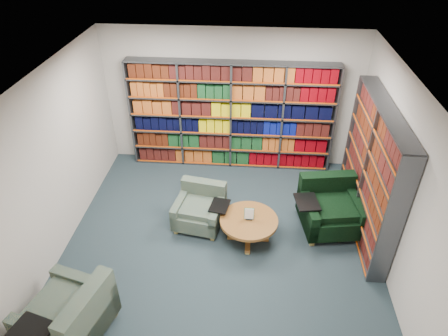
# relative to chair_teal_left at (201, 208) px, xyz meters

# --- Properties ---
(room_shell) EXTENTS (5.02, 5.02, 2.82)m
(room_shell) POSITION_rel_chair_teal_left_xyz_m (0.39, -0.46, 1.11)
(room_shell) COLOR black
(room_shell) RESTS_ON ground
(bookshelf_back) EXTENTS (4.00, 0.28, 2.20)m
(bookshelf_back) POSITION_rel_chair_teal_left_xyz_m (0.39, 1.88, 0.81)
(bookshelf_back) COLOR #47494F
(bookshelf_back) RESTS_ON ground
(bookshelf_right) EXTENTS (0.28, 2.50, 2.20)m
(bookshelf_right) POSITION_rel_chair_teal_left_xyz_m (2.73, 0.14, 0.81)
(bookshelf_right) COLOR #47494F
(bookshelf_right) RESTS_ON ground
(chair_teal_left) EXTENTS (0.98, 0.90, 0.71)m
(chair_teal_left) POSITION_rel_chair_teal_left_xyz_m (0.00, 0.00, 0.00)
(chair_teal_left) COLOR #022233
(chair_teal_left) RESTS_ON ground
(chair_green_right) EXTENTS (1.19, 1.08, 0.86)m
(chair_green_right) POSITION_rel_chair_teal_left_xyz_m (2.17, 0.11, 0.06)
(chair_green_right) COLOR black
(chair_green_right) RESTS_ON ground
(chair_teal_front) EXTENTS (1.16, 1.23, 0.86)m
(chair_teal_front) POSITION_rel_chair_teal_left_xyz_m (-1.32, -2.29, 0.06)
(chair_teal_front) COLOR #022233
(chair_teal_front) RESTS_ON ground
(coffee_table) EXTENTS (0.94, 0.94, 0.66)m
(coffee_table) POSITION_rel_chair_teal_left_xyz_m (0.83, -0.39, 0.07)
(coffee_table) COLOR brown
(coffee_table) RESTS_ON ground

